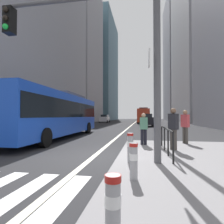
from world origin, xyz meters
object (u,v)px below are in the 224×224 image
Objects in this scene: city_bus_blue_oncoming at (57,113)px; pedestrian_walking at (173,126)px; city_bus_red_receding at (144,115)px; city_bus_red_distant at (145,115)px; car_receding_near at (147,120)px; pedestrian_waiting at (144,127)px; street_lamp_post at (156,42)px; pedestrian_far at (185,125)px; car_oncoming_mid at (105,119)px; traffic_signal_gantry at (101,40)px; sedan_white_oncoming at (4,125)px; bollard_left at (134,159)px; bollard_front at (113,204)px; bollard_right at (130,146)px.

city_bus_blue_oncoming is 6.82× the size of pedestrian_walking.
city_bus_red_distant is (0.68, 18.12, -0.00)m from city_bus_red_receding.
city_bus_blue_oncoming and city_bus_red_distant have the same top height.
pedestrian_waiting is (-0.59, -19.77, 0.03)m from car_receding_near.
street_lamp_post is 4.49× the size of pedestrian_walking.
pedestrian_far is (1.53, 0.86, -4.15)m from street_lamp_post.
city_bus_red_distant is at bearing 89.72° from street_lamp_post.
car_oncoming_mid is 38.66m from traffic_signal_gantry.
sedan_white_oncoming is 11.77m from bollard_left.
pedestrian_walking is at bearing -16.74° from sedan_white_oncoming.
street_lamp_post reaches higher than pedestrian_far.
traffic_signal_gantry is 4.57m from pedestrian_walking.
pedestrian_far is (0.93, 2.05, -0.02)m from pedestrian_walking.
city_bus_red_distant is at bearing 88.75° from bollard_front.
city_bus_red_distant is 6.06× the size of pedestrian_walking.
city_bus_red_distant is 52.32m from pedestrian_walking.
pedestrian_waiting reaches higher than bollard_left.
bollard_front is (-0.59, -40.27, -1.26)m from city_bus_red_receding.
city_bus_blue_oncoming is 7.66× the size of pedestrian_waiting.
pedestrian_walking is (0.61, -1.19, -4.14)m from street_lamp_post.
bollard_right is (9.14, -5.63, -0.34)m from sedan_white_oncoming.
city_bus_red_receding is 2.58× the size of car_receding_near.
bollard_left is at bearing -99.90° from street_lamp_post.
street_lamp_post reaches higher than traffic_signal_gantry.
bollard_front is at bearing -89.31° from bollard_right.
car_oncoming_mid is 2.59× the size of pedestrian_far.
pedestrian_walking is (7.41, -4.36, -0.69)m from city_bus_blue_oncoming.
sedan_white_oncoming is 9.79m from pedestrian_waiting.
bollard_left is 0.91× the size of bollard_right.
street_lamp_post is (10.21, -2.07, 4.29)m from sedan_white_oncoming.
pedestrian_walking reaches higher than pedestrian_far.
bollard_front is 3.70m from bollard_right.
city_bus_blue_oncoming is 2.02× the size of traffic_signal_gantry.
bollard_left is 1.56m from bollard_right.
city_bus_red_receding is 33.19m from street_lamp_post.
bollard_right is at bearing -92.50° from car_receding_near.
city_bus_red_distant reaches higher than pedestrian_far.
bollard_front is 0.43× the size of pedestrian_walking.
car_oncoming_mid is at bearing 102.90° from bollard_right.
sedan_white_oncoming reaches higher than bollard_left.
bollard_left is at bearing -91.17° from city_bus_red_distant.
traffic_signal_gantry is (-1.97, -23.33, 3.09)m from car_receding_near.
sedan_white_oncoming is 20.45m from car_receding_near.
car_oncoming_mid is at bearing 108.65° from pedestrian_far.
pedestrian_waiting is (6.17, -3.14, -0.81)m from city_bus_blue_oncoming.
bollard_left is at bearing -92.86° from pedestrian_waiting.
car_receding_near is 21.01m from pedestrian_walking.
street_lamp_post is 6.99m from bollard_left.
bollard_left is 6.48m from pedestrian_far.
car_receding_near is 19.78m from pedestrian_waiting.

